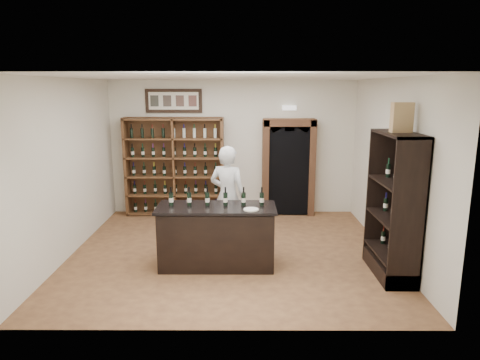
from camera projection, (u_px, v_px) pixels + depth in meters
name	position (u px, v px, depth m)	size (l,w,h in m)	color
floor	(230.00, 252.00, 7.54)	(5.50, 5.50, 0.00)	#8E6039
ceiling	(229.00, 77.00, 6.91)	(5.50, 5.50, 0.00)	white
wall_back	(233.00, 148.00, 9.67)	(5.50, 0.04, 3.00)	silver
wall_left	(68.00, 168.00, 7.24)	(0.04, 5.00, 3.00)	silver
wall_right	(392.00, 168.00, 7.22)	(0.04, 5.00, 3.00)	silver
wine_shelf	(175.00, 167.00, 9.60)	(2.20, 0.38, 2.20)	brown
framed_picture	(174.00, 101.00, 9.42)	(1.25, 0.04, 0.52)	black
arched_doorway	(288.00, 165.00, 9.57)	(1.17, 0.35, 2.17)	black
emergency_light	(289.00, 108.00, 9.40)	(0.30, 0.10, 0.10)	white
tasting_counter	(217.00, 237.00, 6.85)	(1.88, 0.78, 1.00)	black
counter_bottle_0	(171.00, 199.00, 6.78)	(0.07, 0.07, 0.30)	black
counter_bottle_1	(189.00, 199.00, 6.78)	(0.07, 0.07, 0.30)	black
counter_bottle_2	(207.00, 199.00, 6.78)	(0.07, 0.07, 0.30)	black
counter_bottle_3	(225.00, 199.00, 6.78)	(0.07, 0.07, 0.30)	black
counter_bottle_4	(244.00, 199.00, 6.78)	(0.07, 0.07, 0.30)	black
counter_bottle_5	(262.00, 199.00, 6.77)	(0.07, 0.07, 0.30)	black
side_cabinet	(394.00, 227.00, 6.50)	(0.48, 1.20, 2.20)	black
shopkeeper	(228.00, 197.00, 7.66)	(0.67, 0.44, 1.84)	silver
plate	(251.00, 209.00, 6.54)	(0.23, 0.23, 0.02)	silver
wine_crate	(402.00, 117.00, 6.14)	(0.30, 0.13, 0.43)	tan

